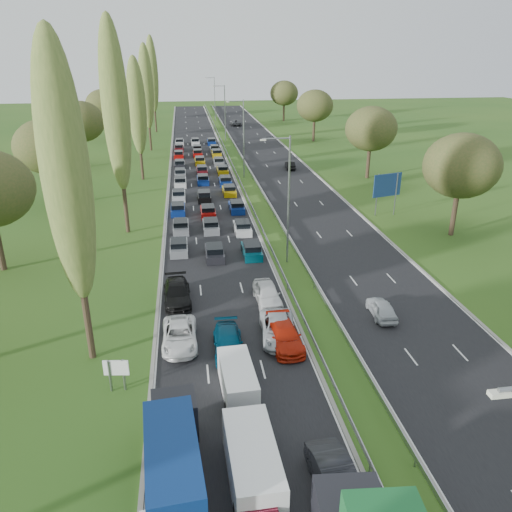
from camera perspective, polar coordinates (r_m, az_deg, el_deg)
ground at (r=83.09m, az=-1.54°, el=9.29°), size 260.00×260.00×0.00m
near_carriageway at (r=85.05m, az=-6.32°, el=9.47°), size 10.50×215.00×0.04m
far_carriageway at (r=86.50m, az=2.78°, el=9.80°), size 10.50×215.00×0.04m
central_reservation at (r=85.39m, az=-1.74°, el=10.03°), size 2.36×215.00×0.32m
lamp_columns at (r=79.97m, az=-1.41°, el=13.16°), size 0.18×140.18×12.00m
poplar_row at (r=69.20m, az=-14.29°, el=16.39°), size 2.80×127.80×22.44m
woodland_left at (r=66.31m, az=-23.53°, el=10.88°), size 8.00×166.00×11.10m
woodland_right at (r=73.79m, az=15.30°, el=12.93°), size 8.00×153.00×11.10m
traffic_queue_fill at (r=80.01m, az=-6.21°, el=8.98°), size 9.10×68.56×0.80m
near_car_2 at (r=35.17m, az=-8.72°, el=-8.96°), size 2.37×5.12×1.42m
near_car_3 at (r=40.85m, az=-9.01°, el=-4.20°), size 2.37×5.33×1.52m
near_car_7 at (r=34.12m, az=-3.20°, el=-9.82°), size 2.06×4.83×1.39m
near_car_9 at (r=25.15m, az=9.20°, el=-23.98°), size 2.04×4.84×1.55m
near_car_10 at (r=35.54m, az=2.60°, el=-8.30°), size 2.84×5.46×1.47m
near_car_11 at (r=34.79m, az=3.31°, el=-9.07°), size 2.21×5.05×1.44m
near_car_12 at (r=40.15m, az=1.30°, el=-4.33°), size 2.06×4.77×1.60m
far_car_0 at (r=39.44m, az=14.17°, el=-5.82°), size 1.77×3.98×1.33m
far_car_1 at (r=87.19m, az=3.91°, el=10.33°), size 1.71×4.12×1.32m
far_car_2 at (r=140.32m, az=-2.34°, el=15.01°), size 2.72×5.58×1.53m
blue_lorry at (r=24.67m, az=-9.37°, el=-21.79°), size 2.27×8.19×3.46m
white_van_front at (r=25.22m, az=-0.49°, el=-22.29°), size 2.20×5.61×2.26m
white_van_rear at (r=30.37m, az=-2.15°, el=-13.78°), size 1.84×4.70×1.89m
info_sign at (r=31.34m, az=-15.67°, el=-12.54°), size 1.50×0.29×2.10m
direction_sign at (r=63.10m, az=14.76°, el=7.64°), size 3.87×1.22×5.20m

